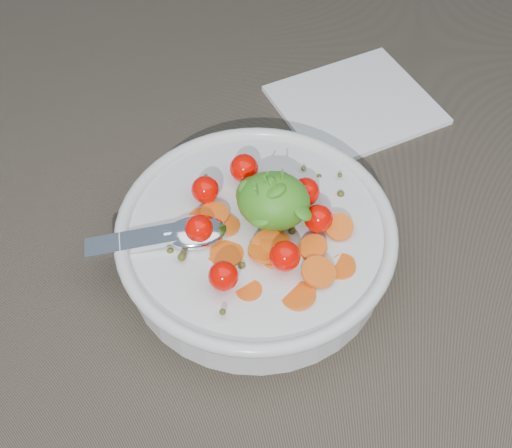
# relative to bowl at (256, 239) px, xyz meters

# --- Properties ---
(ground) EXTENTS (6.00, 6.00, 0.00)m
(ground) POSITION_rel_bowl_xyz_m (0.03, 0.01, -0.03)
(ground) COLOR brown
(ground) RESTS_ON ground
(bowl) EXTENTS (0.26, 0.24, 0.10)m
(bowl) POSITION_rel_bowl_xyz_m (0.00, 0.00, 0.00)
(bowl) COLOR silver
(bowl) RESTS_ON ground
(napkin) EXTENTS (0.21, 0.21, 0.01)m
(napkin) POSITION_rel_bowl_xyz_m (0.08, 0.22, -0.03)
(napkin) COLOR white
(napkin) RESTS_ON ground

